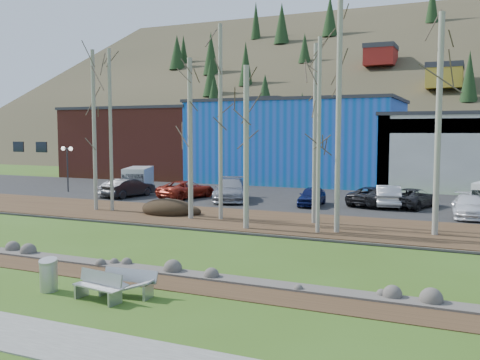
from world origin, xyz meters
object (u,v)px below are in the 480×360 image
at_px(car_3, 231,190).
at_px(car_4, 312,196).
at_px(bench_damaged, 127,283).
at_px(car_9, 376,196).
at_px(bench_intact, 99,286).
at_px(car_5, 388,196).
at_px(car_0, 117,188).
at_px(car_2, 186,189).
at_px(car_1, 129,188).
at_px(car_7, 469,206).
at_px(seagull, 122,273).
at_px(litter_bin, 49,276).
at_px(street_lamp, 67,156).
at_px(van_grey, 138,179).
at_px(car_6, 374,196).
at_px(car_8, 413,198).

height_order(car_3, car_4, car_3).
bearing_deg(bench_damaged, car_9, 75.60).
bearing_deg(bench_intact, car_5, 86.43).
bearing_deg(car_0, car_2, -163.95).
height_order(car_4, car_9, car_9).
xyz_separation_m(car_1, car_7, (23.99, 0.00, -0.05)).
xyz_separation_m(seagull, car_5, (5.95, 21.18, 0.69)).
bearing_deg(car_2, car_3, -164.89).
relative_size(litter_bin, seagull, 2.18).
bearing_deg(car_7, litter_bin, -123.60).
distance_m(street_lamp, van_grey, 6.07).
distance_m(car_1, car_7, 23.99).
bearing_deg(car_6, car_5, -175.31).
xyz_separation_m(bench_intact, seagull, (-0.87, 2.37, -0.26)).
xyz_separation_m(bench_intact, bench_damaged, (0.53, 0.73, -0.02)).
relative_size(street_lamp, car_3, 0.68).
height_order(car_6, van_grey, van_grey).
distance_m(car_7, car_8, 4.45).
distance_m(seagull, car_2, 21.58).
xyz_separation_m(car_5, car_9, (-0.80, 0.22, -0.09)).
xyz_separation_m(street_lamp, van_grey, (4.90, 2.99, -1.98)).
xyz_separation_m(litter_bin, street_lamp, (-18.56, 21.71, 2.61)).
distance_m(bench_intact, car_7, 23.28).
bearing_deg(car_1, car_6, -159.77).
relative_size(litter_bin, car_5, 0.22).
bearing_deg(car_0, bench_intact, 129.58).
xyz_separation_m(car_2, car_5, (14.60, 1.42, 0.07)).
bearing_deg(car_9, car_6, 17.62).
distance_m(bench_damaged, car_1, 24.84).
bearing_deg(seagull, car_0, 120.53).
xyz_separation_m(bench_damaged, car_3, (-6.33, 21.37, 0.53)).
bearing_deg(bench_intact, seagull, 118.80).
height_order(litter_bin, car_7, car_7).
relative_size(bench_damaged, car_0, 0.49).
distance_m(car_3, car_8, 12.59).
bearing_deg(car_1, litter_bin, 130.83).
relative_size(bench_intact, car_7, 0.40).
relative_size(car_2, car_9, 1.03).
distance_m(car_1, car_6, 18.23).
bearing_deg(van_grey, car_4, -33.29).
bearing_deg(bench_damaged, seagull, 125.26).
height_order(car_2, car_8, car_2).
distance_m(litter_bin, car_2, 23.24).
bearing_deg(car_4, car_2, 173.47).
height_order(street_lamp, car_1, street_lamp).
distance_m(bench_damaged, van_grey, 29.09).
height_order(litter_bin, car_8, car_8).
bearing_deg(car_5, car_9, -26.16).
distance_m(litter_bin, car_3, 22.29).
bearing_deg(car_7, car_8, 137.58).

